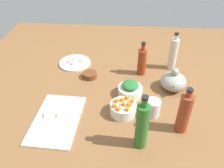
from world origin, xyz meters
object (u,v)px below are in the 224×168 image
(plate_tofu, at_px, (75,63))
(teapot, at_px, (173,81))
(bottle_2, at_px, (142,126))
(bowl_carrots, at_px, (123,109))
(bowl_greens, at_px, (130,91))
(bottle_0, at_px, (142,61))
(bottle_3, at_px, (173,54))
(drinking_glass_0, at_px, (153,108))
(bottle_1, at_px, (184,113))
(cutting_board, at_px, (57,119))
(bowl_small_side, at_px, (90,75))

(plate_tofu, distance_m, teapot, 0.67)
(plate_tofu, bearing_deg, bottle_2, 33.57)
(bowl_carrots, xyz_separation_m, teapot, (-0.23, 0.28, 0.02))
(bowl_greens, xyz_separation_m, bottle_0, (-0.22, 0.07, 0.06))
(plate_tofu, bearing_deg, bowl_greens, 51.36)
(bowl_greens, relative_size, teapot, 0.82)
(plate_tofu, xyz_separation_m, bottle_0, (0.08, 0.45, 0.09))
(teapot, bearing_deg, plate_tofu, -109.87)
(bottle_0, bearing_deg, bottle_3, 112.27)
(bowl_carrots, bearing_deg, bowl_greens, 167.76)
(bottle_3, bearing_deg, bowl_carrots, -33.35)
(teapot, xyz_separation_m, drinking_glass_0, (0.23, -0.13, -0.01))
(bowl_carrots, relative_size, bottle_0, 0.61)
(bottle_3, bearing_deg, bowl_greens, -41.40)
(teapot, bearing_deg, bottle_3, 175.04)
(bowl_greens, height_order, bottle_3, bottle_3)
(bowl_greens, xyz_separation_m, bottle_2, (0.35, 0.05, 0.09))
(teapot, height_order, bottle_2, bottle_2)
(bottle_3, bearing_deg, plate_tofu, -90.20)
(bottle_0, bearing_deg, bowl_carrots, -15.03)
(bottle_1, height_order, drinking_glass_0, bottle_1)
(bottle_2, bearing_deg, bottle_1, 118.44)
(cutting_board, xyz_separation_m, bottle_1, (0.01, 0.60, 0.10))
(cutting_board, relative_size, bottle_1, 1.45)
(bowl_greens, distance_m, teapot, 0.26)
(bottle_1, height_order, bottle_3, bottle_3)
(bottle_3, bearing_deg, teapot, -4.96)
(bowl_greens, distance_m, bottle_2, 0.36)
(bowl_small_side, distance_m, bottle_1, 0.64)
(bottle_1, bearing_deg, bowl_small_side, -128.34)
(teapot, bearing_deg, bottle_0, -128.50)
(bottle_1, distance_m, drinking_glass_0, 0.17)
(bowl_greens, bearing_deg, plate_tofu, -128.64)
(bowl_greens, xyz_separation_m, bowl_carrots, (0.15, -0.03, 0.00))
(bottle_0, relative_size, drinking_glass_0, 2.44)
(bowl_greens, height_order, teapot, teapot)
(bowl_greens, height_order, bottle_1, bottle_1)
(cutting_board, distance_m, bowl_carrots, 0.34)
(bottle_2, bearing_deg, bottle_3, 161.58)
(bowl_carrots, height_order, drinking_glass_0, drinking_glass_0)
(bowl_carrots, distance_m, bottle_0, 0.39)
(bowl_carrots, relative_size, bottle_1, 0.55)
(cutting_board, height_order, bowl_small_side, bowl_small_side)
(plate_tofu, xyz_separation_m, bottle_2, (0.65, 0.43, 0.11))
(cutting_board, bearing_deg, plate_tofu, -177.79)
(plate_tofu, xyz_separation_m, bowl_greens, (0.30, 0.38, 0.02))
(plate_tofu, bearing_deg, bowl_small_side, 39.95)
(cutting_board, height_order, bowl_carrots, bowl_carrots)
(bowl_carrots, bearing_deg, plate_tofu, -142.78)
(bowl_small_side, xyz_separation_m, teapot, (0.08, 0.50, 0.04))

